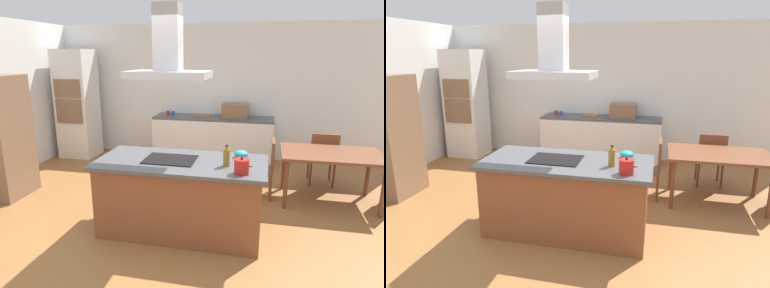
% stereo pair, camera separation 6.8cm
% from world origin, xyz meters
% --- Properties ---
extents(ground, '(16.00, 16.00, 0.00)m').
position_xyz_m(ground, '(0.00, 1.50, 0.00)').
color(ground, '#936033').
extents(wall_back, '(7.20, 0.10, 2.70)m').
position_xyz_m(wall_back, '(0.00, 3.25, 1.35)').
color(wall_back, white).
rests_on(wall_back, ground).
extents(kitchen_island, '(1.99, 0.95, 0.90)m').
position_xyz_m(kitchen_island, '(0.00, 0.00, 0.45)').
color(kitchen_island, brown).
rests_on(kitchen_island, ground).
extents(cooktop, '(0.60, 0.44, 0.01)m').
position_xyz_m(cooktop, '(-0.14, 0.00, 0.91)').
color(cooktop, black).
rests_on(cooktop, kitchen_island).
extents(tea_kettle, '(0.21, 0.16, 0.18)m').
position_xyz_m(tea_kettle, '(0.73, -0.29, 0.98)').
color(tea_kettle, '#B21E19').
rests_on(tea_kettle, kitchen_island).
extents(olive_oil_bottle, '(0.07, 0.07, 0.24)m').
position_xyz_m(olive_oil_bottle, '(0.54, -0.08, 1.00)').
color(olive_oil_bottle, olive).
rests_on(olive_oil_bottle, kitchen_island).
extents(mixing_bowl, '(0.17, 0.17, 0.09)m').
position_xyz_m(mixing_bowl, '(0.68, 0.27, 0.95)').
color(mixing_bowl, teal).
rests_on(mixing_bowl, kitchen_island).
extents(back_counter, '(2.35, 0.62, 0.90)m').
position_xyz_m(back_counter, '(-0.08, 2.88, 0.45)').
color(back_counter, silver).
rests_on(back_counter, ground).
extents(countertop_microwave, '(0.50, 0.38, 0.28)m').
position_xyz_m(countertop_microwave, '(0.35, 2.88, 1.04)').
color(countertop_microwave, brown).
rests_on(countertop_microwave, back_counter).
extents(coffee_mug_red, '(0.08, 0.08, 0.09)m').
position_xyz_m(coffee_mug_red, '(-1.02, 2.88, 0.95)').
color(coffee_mug_red, red).
rests_on(coffee_mug_red, back_counter).
extents(coffee_mug_blue, '(0.08, 0.08, 0.09)m').
position_xyz_m(coffee_mug_blue, '(-0.91, 2.86, 0.95)').
color(coffee_mug_blue, '#2D56B2').
rests_on(coffee_mug_blue, back_counter).
extents(cutting_board, '(0.34, 0.24, 0.02)m').
position_xyz_m(cutting_board, '(-0.32, 2.93, 0.91)').
color(cutting_board, '#995B33').
rests_on(cutting_board, back_counter).
extents(wall_oven_stack, '(0.70, 0.66, 2.20)m').
position_xyz_m(wall_oven_stack, '(-2.90, 2.65, 1.10)').
color(wall_oven_stack, silver).
rests_on(wall_oven_stack, ground).
extents(dining_table, '(1.40, 0.90, 0.75)m').
position_xyz_m(dining_table, '(1.88, 1.28, 0.67)').
color(dining_table, brown).
rests_on(dining_table, ground).
extents(chair_facing_back_wall, '(0.42, 0.42, 0.89)m').
position_xyz_m(chair_facing_back_wall, '(1.88, 1.94, 0.51)').
color(chair_facing_back_wall, brown).
rests_on(chair_facing_back_wall, ground).
extents(chair_at_left_end, '(0.42, 0.42, 0.89)m').
position_xyz_m(chair_at_left_end, '(0.97, 1.28, 0.51)').
color(chair_at_left_end, brown).
rests_on(chair_at_left_end, ground).
extents(range_hood, '(0.90, 0.55, 0.78)m').
position_xyz_m(range_hood, '(-0.14, 0.00, 2.10)').
color(range_hood, '#ADADB2').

